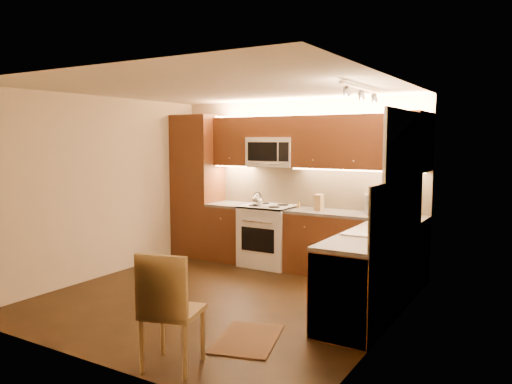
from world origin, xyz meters
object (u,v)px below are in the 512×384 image
Objects in this scene: dining_chair at (173,309)px; kettle at (257,199)px; toaster_oven at (380,204)px; microwave at (273,152)px; knife_block at (319,202)px; stove at (269,235)px; soap_bottle at (406,216)px; sink at (376,224)px.

kettle is at bearing 93.36° from dining_chair.
microwave is at bearing 157.44° from toaster_oven.
microwave is 1.06m from knife_block.
kettle is at bearing -112.42° from microwave.
microwave is at bearing 90.00° from stove.
toaster_oven is at bearing 6.35° from stove.
soap_bottle reaches higher than stove.
toaster_oven is (-0.35, 1.31, 0.06)m from sink.
microwave is (0.00, 0.14, 1.26)m from stove.
dining_chair is (0.19, -3.43, -0.51)m from knife_block.
stove is 1.21× the size of microwave.
microwave is 3.65× the size of soap_bottle.
stove is 4.07× the size of knife_block.
dining_chair is (-0.67, -3.56, -0.53)m from toaster_oven.
toaster_oven is at bearing 1.12° from knife_block.
knife_block is at bearing 30.61° from kettle.
knife_block is (-1.21, 1.18, 0.04)m from sink.
dining_chair is at bearing -74.37° from microwave.
microwave reaches higher than sink.
dining_chair is at bearing -53.06° from kettle.
knife_block is (0.79, -0.08, -0.71)m from microwave.
sink is 1.36m from toaster_oven.
soap_bottle is 3.11m from dining_chair.
microwave is 2.39m from soap_bottle.
microwave reaches higher than dining_chair.
knife_block reaches higher than soap_bottle.
sink is at bearing -6.75° from kettle.
microwave is 3.36× the size of knife_block.
stove is at bearing 150.64° from sink.
microwave is 2.48m from sink.
dining_chair reaches higher than stove.
soap_bottle is at bearing -78.25° from toaster_oven.
sink is at bearing -129.31° from soap_bottle.
microwave is 1.79m from toaster_oven.
dining_chair is (-1.02, -2.25, -0.47)m from sink.
toaster_oven reaches higher than dining_chair.
kettle is at bearing 166.16° from toaster_oven.
kettle reaches higher than knife_block.
microwave is at bearing 147.79° from sink.
sink is 2.33m from kettle.
soap_bottle is (1.39, -0.60, -0.01)m from knife_block.
dining_chair is (0.98, -3.38, 0.04)m from stove.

